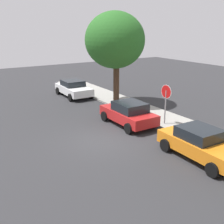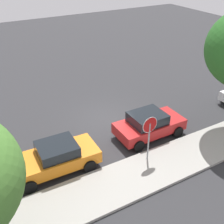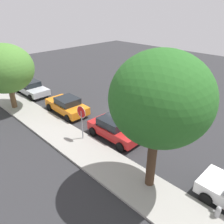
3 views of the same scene
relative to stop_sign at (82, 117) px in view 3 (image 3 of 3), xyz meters
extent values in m
plane|color=#2D2D30|center=(-0.14, -4.49, -1.78)|extent=(60.00, 60.00, 0.00)
cube|color=#9E9B93|center=(-0.14, 0.72, -1.71)|extent=(32.00, 2.51, 0.14)
cylinder|color=gray|center=(0.00, 0.00, -0.67)|extent=(0.08, 0.08, 2.23)
cylinder|color=white|center=(0.00, 0.00, 0.37)|extent=(0.83, 0.04, 0.83)
cylinder|color=red|center=(0.00, 0.00, 0.37)|extent=(0.78, 0.05, 0.78)
cube|color=red|center=(-1.40, -1.78, -1.17)|extent=(3.93, 1.83, 0.62)
cube|color=black|center=(-1.21, -1.78, -0.59)|extent=(1.89, 1.61, 0.55)
cylinder|color=black|center=(-0.06, -0.87, -1.46)|extent=(0.64, 0.22, 0.64)
cylinder|color=black|center=(-0.06, -2.69, -1.46)|extent=(0.64, 0.22, 0.64)
cylinder|color=black|center=(-2.73, -0.86, -1.46)|extent=(0.64, 0.22, 0.64)
cylinder|color=black|center=(-2.73, -2.68, -1.46)|extent=(0.64, 0.22, 0.64)
cube|color=orange|center=(4.27, -1.65, -1.17)|extent=(4.26, 1.91, 0.63)
cube|color=black|center=(4.08, -1.65, -0.59)|extent=(1.85, 1.63, 0.52)
cylinder|color=black|center=(5.73, -0.79, -1.46)|extent=(0.65, 0.24, 0.64)
cylinder|color=black|center=(5.68, -2.59, -1.46)|extent=(0.65, 0.24, 0.64)
cylinder|color=black|center=(2.86, -0.72, -1.46)|extent=(0.65, 0.24, 0.64)
cylinder|color=black|center=(2.81, -2.51, -1.46)|extent=(0.65, 0.24, 0.64)
cylinder|color=black|center=(-8.38, -0.67, -1.46)|extent=(0.64, 0.23, 0.64)
cylinder|color=black|center=(-8.41, -2.51, -1.46)|extent=(0.64, 0.23, 0.64)
cube|color=silver|center=(10.54, -1.57, -1.19)|extent=(4.58, 1.85, 0.58)
cube|color=black|center=(10.87, -1.57, -0.65)|extent=(2.33, 1.62, 0.51)
cylinder|color=black|center=(9.00, -2.49, -1.46)|extent=(0.64, 0.22, 0.64)
cylinder|color=black|center=(8.99, -0.67, -1.46)|extent=(0.64, 0.22, 0.64)
cylinder|color=black|center=(12.10, -2.47, -1.46)|extent=(0.64, 0.22, 0.64)
cylinder|color=black|center=(12.09, -0.65, -1.46)|extent=(0.64, 0.22, 0.64)
cylinder|color=brown|center=(8.41, 1.17, -0.66)|extent=(0.47, 0.47, 2.26)
ellipsoid|color=#4C8433|center=(8.35, 1.31, 1.91)|extent=(4.69, 4.69, 4.06)
cylinder|color=#422D1E|center=(-5.79, 0.22, -0.15)|extent=(0.46, 0.46, 3.26)
ellipsoid|color=#286623|center=(-5.89, 0.14, 3.12)|extent=(4.48, 4.48, 4.19)
cylinder|color=#A5A5A8|center=(-9.08, -0.26, -1.51)|extent=(0.22, 0.22, 0.55)
sphere|color=#A5A5A8|center=(-9.08, -0.26, -1.17)|extent=(0.21, 0.21, 0.21)
cylinder|color=#A5A5A8|center=(-8.93, -0.26, -1.45)|extent=(0.08, 0.09, 0.09)
camera|label=1|loc=(12.11, -11.55, 4.20)|focal=45.00mm
camera|label=2|loc=(6.96, 8.68, 7.60)|focal=45.00mm
camera|label=3|loc=(-10.42, 7.63, 6.74)|focal=35.00mm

